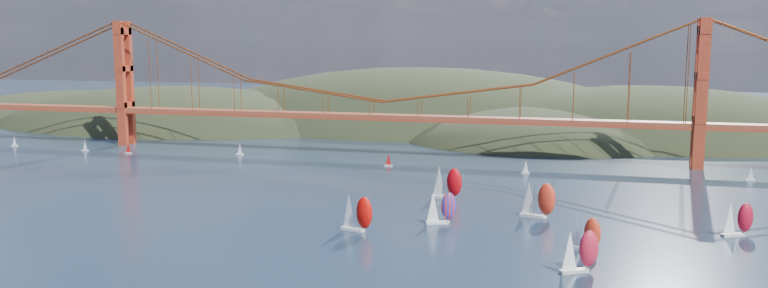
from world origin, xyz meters
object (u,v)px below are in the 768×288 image
Objects in this scene: racer_1 at (579,250)px; racer_rwb at (440,207)px; racer_2 at (583,232)px; racer_4 at (737,219)px; racer_5 at (446,182)px; racer_3 at (537,199)px; racer_0 at (356,212)px.

racer_rwb is (-35.02, 32.53, -0.27)m from racer_1.
racer_2 is 0.98× the size of racer_4.
racer_3 is at bearing -19.77° from racer_5.
racer_3 is 27.21m from racer_rwb.
racer_4 is (48.23, -6.50, -0.83)m from racer_3.
racer_1 is (53.93, -19.72, -0.19)m from racer_0.
racer_4 is at bearing -5.53° from racer_5.
racer_1 is 1.09× the size of racer_2.
racer_4 is at bearing -17.51° from racer_rwb.
racer_0 is 45.39m from racer_5.
racer_4 is (36.14, 22.58, 0.08)m from racer_2.
racer_3 is 1.02× the size of racer_5.
racer_4 is 0.99× the size of racer_rwb.
racer_5 is at bearing 137.25° from racer_4.
racer_3 reaches higher than racer_4.
racer_5 is (-38.91, 62.56, 0.45)m from racer_1.
racer_0 is at bearing -156.86° from racer_2.
racer_0 is 93.01m from racer_4.
racer_0 is 22.85m from racer_rwb.
racer_4 is (90.95, 19.46, -0.50)m from racer_0.
racer_3 reaches higher than racer_0.
racer_2 is 39.28m from racer_rwb.
racer_rwb is (18.91, 12.81, -0.47)m from racer_0.
racer_5 is 1.16× the size of racer_rwb.
racer_1 is at bearing -66.66° from racer_2.
racer_2 is (0.89, 16.60, -0.39)m from racer_1.
racer_3 is 48.67m from racer_4.
racer_0 is at bearing -97.74° from racer_5.
racer_rwb is (-72.04, -6.65, 0.04)m from racer_4.
racer_1 is at bearing -46.54° from racer_5.
racer_rwb reaches higher than racer_4.
racer_rwb is at bearing -135.52° from racer_3.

